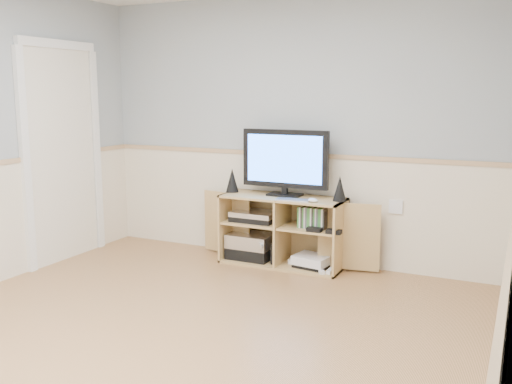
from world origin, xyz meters
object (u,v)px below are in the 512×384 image
Objects in this scene: keyboard at (293,200)px; media_cabinet at (285,229)px; game_consoles at (311,261)px; monitor at (285,160)px.

media_cabinet is at bearing 120.46° from keyboard.
keyboard reaches higher than game_consoles.
monitor is 1.82× the size of game_consoles.
monitor is at bearing 168.43° from game_consoles.
monitor is 0.41m from keyboard.
keyboard is (0.16, -0.19, 0.32)m from media_cabinet.
game_consoles is at bearing -12.41° from media_cabinet.
keyboard is (0.16, -0.19, -0.33)m from monitor.
monitor reaches higher than keyboard.
media_cabinet is 0.41m from keyboard.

